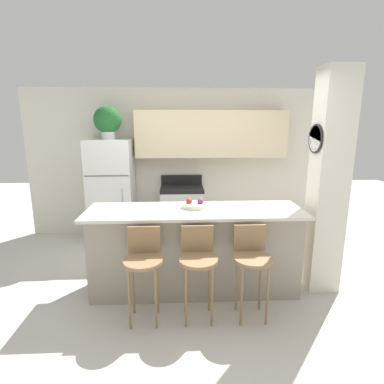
# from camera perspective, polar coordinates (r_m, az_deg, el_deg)

# --- Properties ---
(ground_plane) EXTENTS (14.00, 14.00, 0.00)m
(ground_plane) POSITION_cam_1_polar(r_m,az_deg,el_deg) (3.82, 0.53, -17.77)
(ground_plane) COLOR beige
(wall_back) EXTENTS (5.60, 0.38, 2.55)m
(wall_back) POSITION_cam_1_polar(r_m,az_deg,el_deg) (5.26, 1.06, 7.80)
(wall_back) COLOR silver
(wall_back) RESTS_ON ground_plane
(pillar_right) EXTENTS (0.38, 0.32, 2.55)m
(pillar_right) POSITION_cam_1_polar(r_m,az_deg,el_deg) (3.74, 24.47, 1.39)
(pillar_right) COLOR silver
(pillar_right) RESTS_ON ground_plane
(counter_bar) EXTENTS (2.48, 0.74, 0.99)m
(counter_bar) POSITION_cam_1_polar(r_m,az_deg,el_deg) (3.60, 0.54, -10.89)
(counter_bar) COLOR gray
(counter_bar) RESTS_ON ground_plane
(refrigerator) EXTENTS (0.72, 0.63, 1.71)m
(refrigerator) POSITION_cam_1_polar(r_m,az_deg,el_deg) (5.19, -15.04, 0.17)
(refrigerator) COLOR white
(refrigerator) RESTS_ON ground_plane
(stove_range) EXTENTS (0.72, 0.59, 1.07)m
(stove_range) POSITION_cam_1_polar(r_m,az_deg,el_deg) (5.18, -1.91, -3.90)
(stove_range) COLOR silver
(stove_range) RESTS_ON ground_plane
(bar_stool_left) EXTENTS (0.39, 0.39, 0.94)m
(bar_stool_left) POSITION_cam_1_polar(r_m,az_deg,el_deg) (3.06, -9.24, -12.81)
(bar_stool_left) COLOR olive
(bar_stool_left) RESTS_ON ground_plane
(bar_stool_mid) EXTENTS (0.39, 0.39, 0.94)m
(bar_stool_mid) POSITION_cam_1_polar(r_m,az_deg,el_deg) (3.04, 1.16, -12.76)
(bar_stool_mid) COLOR olive
(bar_stool_mid) RESTS_ON ground_plane
(bar_stool_right) EXTENTS (0.39, 0.39, 0.94)m
(bar_stool_right) POSITION_cam_1_polar(r_m,az_deg,el_deg) (3.12, 11.31, -12.32)
(bar_stool_right) COLOR olive
(bar_stool_right) RESTS_ON ground_plane
(potted_plant_on_fridge) EXTENTS (0.43, 0.43, 0.52)m
(potted_plant_on_fridge) POSITION_cam_1_polar(r_m,az_deg,el_deg) (5.07, -15.79, 12.89)
(potted_plant_on_fridge) COLOR silver
(potted_plant_on_fridge) RESTS_ON refrigerator
(fruit_bowl) EXTENTS (0.29, 0.29, 0.11)m
(fruit_bowl) POSITION_cam_1_polar(r_m,az_deg,el_deg) (3.50, 0.52, -2.47)
(fruit_bowl) COLOR silver
(fruit_bowl) RESTS_ON counter_bar
(trash_bin) EXTENTS (0.28, 0.28, 0.38)m
(trash_bin) POSITION_cam_1_polar(r_m,az_deg,el_deg) (5.09, -8.64, -7.59)
(trash_bin) COLOR black
(trash_bin) RESTS_ON ground_plane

